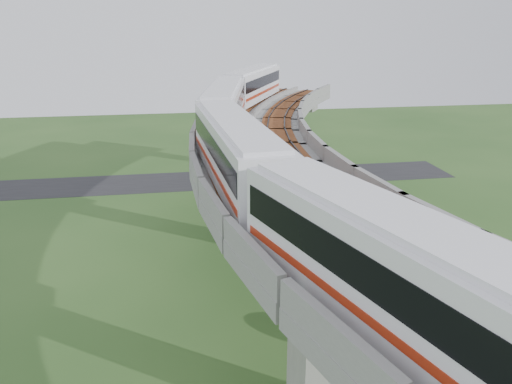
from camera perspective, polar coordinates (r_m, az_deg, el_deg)
The scene contains 12 objects.
ground at distance 36.15m, azimuth 0.50°, elevation -12.80°, with size 160.00×160.00×0.00m, color #2C5020.
dirt_lot at distance 39.16m, azimuth 22.13°, elevation -11.63°, with size 18.00×26.00×0.04m, color #7F6F5C.
asphalt_road at distance 63.44m, azimuth -4.12°, elevation 1.45°, with size 60.00×8.00×0.03m, color #232326.
viaduct at distance 33.17m, azimuth 7.10°, elevation 1.31°, with size 19.58×73.98×11.40m.
metro_train at distance 34.24m, azimuth 0.44°, elevation 7.64°, with size 11.93×61.26×3.64m.
fence at distance 38.44m, azimuth 15.22°, elevation -10.17°, with size 3.87×38.73×1.50m.
tree_0 at distance 57.23m, azimuth 8.43°, elevation 1.94°, with size 2.92×2.92×3.75m.
tree_1 at distance 50.68m, azimuth 8.11°, elevation -1.50°, with size 1.98×1.98×2.34m.
tree_2 at distance 38.89m, azimuth 8.56°, elevation -7.30°, with size 2.78×2.78×3.15m.
tree_3 at distance 31.47m, azimuth 14.07°, elevation -14.49°, with size 2.87×2.87×3.19m.
car_white at distance 35.75m, azimuth 20.61°, elevation -13.20°, with size 1.61×4.00×1.36m, color silver.
car_dark at distance 43.60m, azimuth 22.64°, elevation -7.62°, with size 1.58×3.89×1.13m, color black.
Camera 1 is at (-5.29, -30.30, 19.00)m, focal length 35.00 mm.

